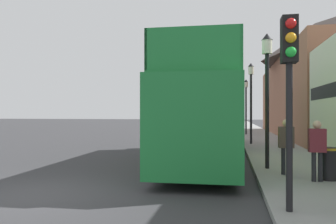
% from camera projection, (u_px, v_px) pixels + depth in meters
% --- Properties ---
extents(ground_plane, '(144.00, 144.00, 0.00)m').
position_uv_depth(ground_plane, '(176.00, 136.00, 28.22)').
color(ground_plane, '#333335').
extents(sidewalk, '(2.99, 108.00, 0.14)m').
position_uv_depth(sidewalk, '(261.00, 139.00, 23.99)').
color(sidewalk, gray).
rests_on(sidewalk, ground_plane).
extents(brick_terrace_rear, '(6.00, 22.31, 9.22)m').
position_uv_depth(brick_terrace_rear, '(315.00, 80.00, 26.52)').
color(brick_terrace_rear, '#9E664C').
rests_on(brick_terrace_rear, ground_plane).
extents(tour_bus, '(2.72, 11.08, 4.10)m').
position_uv_depth(tour_bus, '(204.00, 115.00, 13.22)').
color(tour_bus, '#1E7A38').
rests_on(tour_bus, ground_plane).
extents(parked_car_ahead_of_bus, '(1.91, 4.04, 1.39)m').
position_uv_depth(parked_car_ahead_of_bus, '(224.00, 134.00, 20.35)').
color(parked_car_ahead_of_bus, '#9E9EA3').
rests_on(parked_car_ahead_of_bus, ground_plane).
extents(pedestrian_second, '(0.42, 0.23, 1.60)m').
position_uv_depth(pedestrian_second, '(317.00, 145.00, 8.58)').
color(pedestrian_second, '#232328').
rests_on(pedestrian_second, sidewalk).
extents(pedestrian_third, '(0.42, 0.23, 1.62)m').
position_uv_depth(pedestrian_third, '(286.00, 141.00, 9.56)').
color(pedestrian_third, '#232328').
rests_on(pedestrian_third, sidewalk).
extents(traffic_signal, '(0.28, 0.42, 3.57)m').
position_uv_depth(traffic_signal, '(289.00, 68.00, 5.96)').
color(traffic_signal, black).
rests_on(traffic_signal, sidewalk).
extents(lamp_post_nearest, '(0.35, 0.35, 4.40)m').
position_uv_depth(lamp_post_nearest, '(267.00, 75.00, 10.63)').
color(lamp_post_nearest, black).
rests_on(lamp_post_nearest, sidewalk).
extents(lamp_post_second, '(0.35, 0.35, 4.74)m').
position_uv_depth(lamp_post_second, '(251.00, 88.00, 19.16)').
color(lamp_post_second, black).
rests_on(lamp_post_second, sidewalk).
extents(lamp_post_third, '(0.35, 0.35, 4.65)m').
position_uv_depth(lamp_post_third, '(246.00, 96.00, 27.68)').
color(lamp_post_third, black).
rests_on(lamp_post_third, sidewalk).
extents(litter_bin, '(0.48, 0.48, 0.87)m').
position_uv_depth(litter_bin, '(328.00, 163.00, 8.80)').
color(litter_bin, black).
rests_on(litter_bin, sidewalk).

